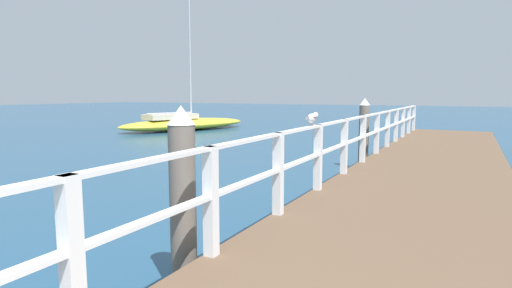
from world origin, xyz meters
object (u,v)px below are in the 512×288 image
object	(u,v)px
dock_piling_near	(183,201)
seagull_foreground	(312,118)
dock_piling_far	(364,134)
boat_1	(184,123)

from	to	relation	value
dock_piling_near	seagull_foreground	distance (m)	3.00
dock_piling_near	dock_piling_far	world-z (taller)	same
dock_piling_far	boat_1	size ratio (longest dim) A/B	0.19
seagull_foreground	boat_1	xyz separation A→B (m)	(-12.96, 13.34, -1.36)
dock_piling_near	seagull_foreground	bearing A→B (deg)	82.47
dock_piling_near	seagull_foreground	size ratio (longest dim) A/B	4.30
seagull_foreground	dock_piling_far	bearing A→B (deg)	93.75
seagull_foreground	boat_1	world-z (taller)	boat_1
dock_piling_near	dock_piling_far	size ratio (longest dim) A/B	1.00
seagull_foreground	boat_1	bearing A→B (deg)	133.81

